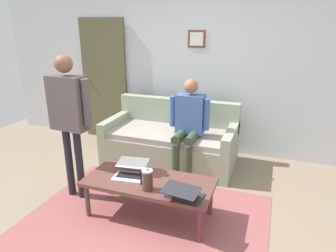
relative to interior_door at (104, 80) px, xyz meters
name	(u,v)px	position (x,y,z in m)	size (l,w,h in m)	color
ground_plane	(140,222)	(-1.62, 2.11, -1.02)	(7.68, 7.68, 0.00)	gray
area_rug	(146,219)	(-1.66, 2.05, -1.02)	(2.47, 1.81, 0.01)	#94504F
back_wall	(198,65)	(-1.62, -0.09, 0.33)	(7.04, 0.11, 2.70)	silver
interior_door	(104,80)	(0.00, 0.00, 0.00)	(0.82, 0.09, 2.05)	brown
couch	(171,142)	(-1.42, 0.60, -0.72)	(1.86, 0.90, 0.88)	#92A083
coffee_table	(149,184)	(-1.66, 1.95, -0.65)	(1.34, 0.61, 0.41)	brown
laptop_left	(130,172)	(-1.43, 1.92, -0.57)	(0.37, 0.38, 0.13)	silver
laptop_center	(183,194)	(-2.09, 2.15, -0.57)	(0.38, 0.34, 0.13)	#28282D
french_press	(147,180)	(-1.72, 2.12, -0.50)	(0.13, 0.11, 0.24)	#4C3323
person_standing	(69,110)	(-0.69, 1.88, 0.04)	(0.58, 0.21, 1.66)	#22222A
person_seated	(188,121)	(-1.75, 0.83, -0.30)	(0.55, 0.51, 1.28)	#36472E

